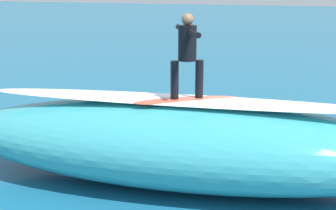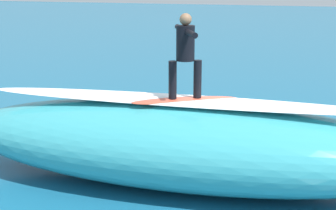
{
  "view_description": "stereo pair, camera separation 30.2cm",
  "coord_description": "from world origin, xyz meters",
  "views": [
    {
      "loc": [
        -1.53,
        10.89,
        4.12
      ],
      "look_at": [
        1.31,
        0.62,
        1.32
      ],
      "focal_mm": 53.18,
      "sensor_mm": 36.0,
      "label": 1
    },
    {
      "loc": [
        -1.82,
        10.81,
        4.12
      ],
      "look_at": [
        1.31,
        0.62,
        1.32
      ],
      "focal_mm": 53.18,
      "sensor_mm": 36.0,
      "label": 2
    }
  ],
  "objects": [
    {
      "name": "wave_foam_lip",
      "position": [
        0.66,
        1.77,
        1.75
      ],
      "size": [
        8.2,
        1.29,
        0.08
      ],
      "primitive_type": "ellipsoid",
      "rotation": [
        0.0,
        0.0,
        0.04
      ],
      "color": "white",
      "rests_on": "wave_crest"
    },
    {
      "name": "surfboard_paddling",
      "position": [
        2.0,
        -0.52,
        0.03
      ],
      "size": [
        2.13,
        1.58,
        0.06
      ],
      "primitive_type": "ellipsoid",
      "rotation": [
        0.0,
        0.0,
        0.55
      ],
      "color": "#E0563D",
      "rests_on": "ground_plane"
    },
    {
      "name": "surfer_riding",
      "position": [
        0.61,
        1.76,
        2.75
      ],
      "size": [
        0.81,
        1.41,
        1.63
      ],
      "rotation": [
        0.0,
        0.0,
        0.48
      ],
      "color": "black",
      "rests_on": "surfboard_riding"
    },
    {
      "name": "foam_patch_near",
      "position": [
        1.12,
        -0.07,
        0.08
      ],
      "size": [
        0.87,
        0.9,
        0.16
      ],
      "primitive_type": "ellipsoid",
      "rotation": [
        0.0,
        0.0,
        0.88
      ],
      "color": "white",
      "rests_on": "ground_plane"
    },
    {
      "name": "surfboard_riding",
      "position": [
        0.61,
        1.76,
        1.75
      ],
      "size": [
        2.11,
        1.42,
        0.09
      ],
      "primitive_type": "ellipsoid",
      "rotation": [
        0.0,
        0.0,
        0.48
      ],
      "color": "#E0563D",
      "rests_on": "wave_crest"
    },
    {
      "name": "surfer_paddling",
      "position": [
        1.89,
        -0.59,
        0.2
      ],
      "size": [
        1.61,
        1.12,
        0.32
      ],
      "rotation": [
        0.0,
        0.0,
        0.55
      ],
      "color": "black",
      "rests_on": "surfboard_paddling"
    },
    {
      "name": "wave_crest",
      "position": [
        0.66,
        1.77,
        0.85
      ],
      "size": [
        9.71,
        3.11,
        1.71
      ],
      "primitive_type": "ellipsoid",
      "rotation": [
        0.0,
        0.0,
        0.04
      ],
      "color": "teal",
      "rests_on": "ground_plane"
    },
    {
      "name": "ground_plane",
      "position": [
        0.0,
        0.0,
        0.0
      ],
      "size": [
        120.0,
        120.0,
        0.0
      ],
      "primitive_type": "plane",
      "color": "#196084"
    }
  ]
}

